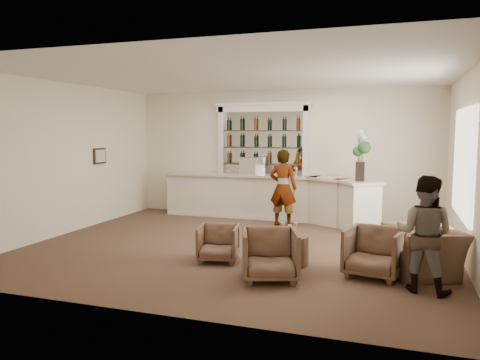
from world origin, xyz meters
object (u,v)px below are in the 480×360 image
at_px(armchair_center, 270,255).
at_px(armchair_right, 374,252).
at_px(bar_counter, 270,197).
at_px(sommelier, 283,188).
at_px(guest, 424,234).
at_px(armchair_far, 423,251).
at_px(armchair_left, 218,243).
at_px(flower_vase, 361,152).
at_px(espresso_machine, 252,166).
at_px(cocktail_table, 289,250).

xyz_separation_m(armchair_center, armchair_right, (1.49, 0.68, -0.00)).
xyz_separation_m(bar_counter, armchair_right, (2.75, -4.05, -0.19)).
bearing_deg(sommelier, armchair_right, 130.11).
bearing_deg(guest, bar_counter, -36.93).
relative_size(sommelier, armchair_far, 1.60).
relative_size(bar_counter, armchair_center, 6.75).
relative_size(sommelier, guest, 1.11).
distance_m(armchair_right, armchair_far, 0.82).
bearing_deg(armchair_far, guest, -25.35).
xyz_separation_m(armchair_left, flower_vase, (2.12, 3.33, 1.46)).
bearing_deg(sommelier, espresso_machine, -29.34).
bearing_deg(guest, sommelier, -36.60).
bearing_deg(armchair_right, bar_counter, 135.75).
height_order(cocktail_table, espresso_machine, espresso_machine).
bearing_deg(armchair_left, armchair_center, -44.46).
relative_size(bar_counter, armchair_far, 5.02).
bearing_deg(sommelier, flower_vase, -173.13).
xyz_separation_m(guest, armchair_far, (0.05, 0.85, -0.45)).
distance_m(cocktail_table, armchair_left, 1.23).
relative_size(guest, flower_vase, 1.46).
relative_size(guest, armchair_right, 1.95).
distance_m(armchair_center, armchair_far, 2.45).
bearing_deg(bar_counter, armchair_left, -88.02).
relative_size(sommelier, armchair_right, 2.17).
height_order(armchair_far, espresso_machine, espresso_machine).
xyz_separation_m(guest, armchair_right, (-0.69, 0.49, -0.44)).
distance_m(guest, flower_vase, 4.14).
relative_size(armchair_right, espresso_machine, 1.67).
distance_m(bar_counter, cocktail_table, 4.09).
xyz_separation_m(bar_counter, sommelier, (0.50, -0.70, 0.34)).
xyz_separation_m(armchair_center, armchair_far, (2.22, 1.03, -0.02)).
bearing_deg(guest, armchair_far, -77.32).
bearing_deg(flower_vase, guest, -73.04).
bearing_deg(flower_vase, cocktail_table, -105.90).
bearing_deg(bar_counter, cocktail_table, -70.58).
height_order(cocktail_table, armchair_far, armchair_far).
relative_size(armchair_left, flower_vase, 0.61).
xyz_separation_m(guest, espresso_machine, (-3.92, 4.54, 0.54)).
distance_m(cocktail_table, armchair_center, 0.89).
bearing_deg(armchair_right, espresso_machine, 140.21).
height_order(cocktail_table, sommelier, sommelier).
xyz_separation_m(sommelier, armchair_center, (0.76, -4.02, -0.53)).
relative_size(cocktail_table, flower_vase, 0.60).
distance_m(armchair_far, flower_vase, 3.54).
bearing_deg(guest, flower_vase, -57.10).
bearing_deg(armchair_right, flower_vase, 109.85).
height_order(armchair_center, armchair_right, armchair_center).
distance_m(guest, armchair_left, 3.37).
relative_size(armchair_left, armchair_center, 0.82).
relative_size(bar_counter, armchair_right, 6.78).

